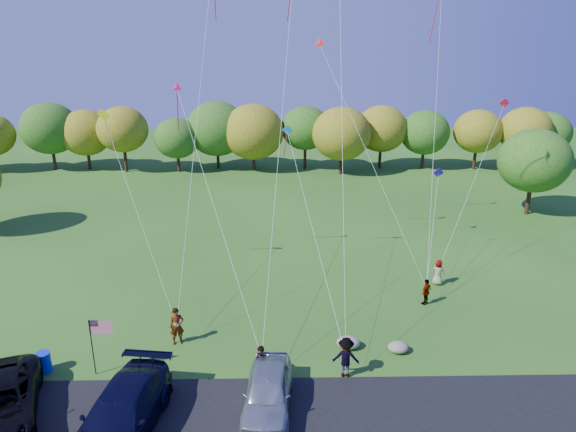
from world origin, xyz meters
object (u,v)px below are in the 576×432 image
(flyer_a, at_px, (177,326))
(flyer_d, at_px, (426,292))
(flyer_b, at_px, (262,362))
(flyer_c, at_px, (346,357))
(trash_barrel, at_px, (44,362))
(flyer_e, at_px, (438,272))
(minivan_silver, at_px, (268,391))
(minivan_navy, at_px, (121,415))

(flyer_a, height_order, flyer_d, flyer_a)
(flyer_b, xyz_separation_m, flyer_c, (3.74, 0.00, 0.18))
(flyer_b, height_order, flyer_c, flyer_c)
(flyer_d, relative_size, trash_barrel, 1.63)
(flyer_d, bearing_deg, flyer_e, -162.87)
(minivan_silver, distance_m, flyer_a, 6.75)
(minivan_silver, bearing_deg, flyer_d, 49.09)
(trash_barrel, bearing_deg, minivan_navy, -41.29)
(flyer_e, xyz_separation_m, trash_barrel, (-20.52, -8.50, -0.33))
(minivan_navy, height_order, flyer_a, flyer_a)
(flyer_a, distance_m, flyer_b, 5.11)
(minivan_navy, height_order, minivan_silver, minivan_navy)
(flyer_b, xyz_separation_m, flyer_e, (10.61, 9.09, 0.04))
(minivan_navy, xyz_separation_m, flyer_c, (8.92, 3.56, -0.00))
(minivan_silver, distance_m, flyer_d, 12.47)
(flyer_c, xyz_separation_m, flyer_d, (5.44, 6.59, -0.17))
(minivan_navy, xyz_separation_m, flyer_d, (14.37, 10.15, -0.17))
(minivan_silver, distance_m, flyer_c, 4.06)
(flyer_b, distance_m, trash_barrel, 9.93)
(minivan_navy, xyz_separation_m, minivan_silver, (5.49, 1.39, -0.09))
(minivan_silver, distance_m, trash_barrel, 10.59)
(trash_barrel, bearing_deg, minivan_silver, -15.11)
(flyer_b, bearing_deg, flyer_a, 156.63)
(flyer_a, relative_size, flyer_b, 1.26)
(minivan_navy, distance_m, flyer_c, 9.61)
(flyer_e, bearing_deg, flyer_c, 79.99)
(flyer_d, xyz_separation_m, trash_barrel, (-19.09, -6.01, -0.30))
(flyer_d, bearing_deg, minivan_navy, -7.81)
(flyer_a, bearing_deg, flyer_d, -0.71)
(minivan_navy, bearing_deg, flyer_d, 42.66)
(minivan_navy, height_order, trash_barrel, minivan_navy)
(minivan_silver, relative_size, flyer_a, 2.45)
(flyer_a, height_order, flyer_b, flyer_a)
(minivan_navy, bearing_deg, flyer_b, 41.86)
(minivan_navy, bearing_deg, flyer_c, 29.15)
(minivan_silver, bearing_deg, flyer_b, 102.42)
(flyer_c, bearing_deg, trash_barrel, 4.90)
(flyer_b, distance_m, flyer_e, 13.97)
(minivan_silver, bearing_deg, minivan_navy, -161.36)
(flyer_a, height_order, trash_barrel, flyer_a)
(flyer_b, distance_m, flyer_c, 3.74)
(flyer_a, relative_size, flyer_c, 1.01)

